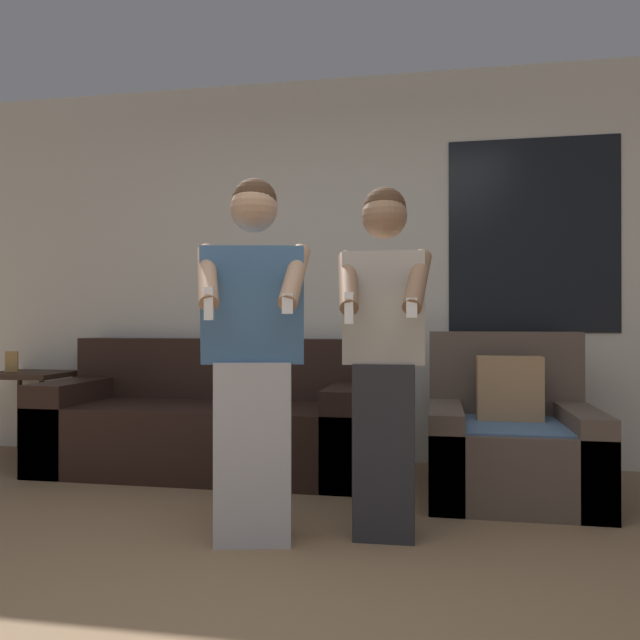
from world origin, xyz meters
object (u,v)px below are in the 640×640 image
person_left (254,359)px  person_right (384,357)px  couch (213,424)px  side_table (30,384)px  armchair (510,441)px

person_left → person_right: size_ratio=1.01×
couch → side_table: 1.49m
person_left → person_right: person_left is taller
couch → side_table: bearing=173.6°
side_table → person_left: (2.11, -1.42, 0.28)m
armchair → person_left: (-1.20, -0.99, 0.51)m
armchair → person_left: size_ratio=0.57×
couch → person_left: person_left is taller
person_right → couch: bearing=138.4°
armchair → side_table: armchair is taller
side_table → person_right: size_ratio=0.48×
couch → side_table: couch is taller
side_table → person_right: bearing=-25.0°
side_table → person_left: person_left is taller
couch → person_right: size_ratio=1.37×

